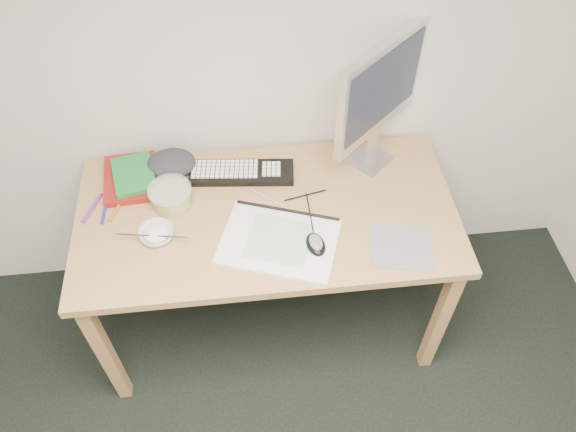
% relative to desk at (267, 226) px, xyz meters
% --- Properties ---
extents(desk, '(1.40, 0.70, 0.75)m').
position_rel_desk_xyz_m(desk, '(0.00, 0.00, 0.00)').
color(desk, '#AE7F4F').
rests_on(desk, ground).
extents(mousepad, '(0.24, 0.23, 0.00)m').
position_rel_desk_xyz_m(mousepad, '(0.45, -0.21, 0.08)').
color(mousepad, gray).
rests_on(mousepad, desk).
extents(sketchpad, '(0.47, 0.40, 0.01)m').
position_rel_desk_xyz_m(sketchpad, '(0.03, -0.14, 0.09)').
color(sketchpad, white).
rests_on(sketchpad, desk).
extents(keyboard, '(0.41, 0.17, 0.02)m').
position_rel_desk_xyz_m(keyboard, '(-0.08, 0.20, 0.09)').
color(keyboard, black).
rests_on(keyboard, desk).
extents(monitor, '(0.36, 0.33, 0.54)m').
position_rel_desk_xyz_m(monitor, '(0.43, 0.23, 0.42)').
color(monitor, silver).
rests_on(monitor, desk).
extents(mouse, '(0.08, 0.11, 0.04)m').
position_rel_desk_xyz_m(mouse, '(0.16, -0.18, 0.11)').
color(mouse, black).
rests_on(mouse, sketchpad).
extents(rice_bowl, '(0.14, 0.14, 0.04)m').
position_rel_desk_xyz_m(rice_bowl, '(-0.39, -0.08, 0.10)').
color(rice_bowl, white).
rests_on(rice_bowl, desk).
extents(chopsticks, '(0.25, 0.06, 0.02)m').
position_rel_desk_xyz_m(chopsticks, '(-0.40, -0.10, 0.12)').
color(chopsticks, silver).
rests_on(chopsticks, rice_bowl).
extents(fruit_tub, '(0.18, 0.18, 0.08)m').
position_rel_desk_xyz_m(fruit_tub, '(-0.35, 0.08, 0.12)').
color(fruit_tub, gold).
rests_on(fruit_tub, desk).
extents(book_red, '(0.21, 0.27, 0.03)m').
position_rel_desk_xyz_m(book_red, '(-0.51, 0.22, 0.10)').
color(book_red, maroon).
rests_on(book_red, desk).
extents(book_green, '(0.19, 0.23, 0.02)m').
position_rel_desk_xyz_m(book_green, '(-0.49, 0.22, 0.12)').
color(book_green, '#1C712D').
rests_on(book_green, book_red).
extents(cloth_lump, '(0.19, 0.17, 0.07)m').
position_rel_desk_xyz_m(cloth_lump, '(-0.35, 0.26, 0.12)').
color(cloth_lump, '#23252A').
rests_on(cloth_lump, desk).
extents(pencil_pink, '(0.16, 0.04, 0.01)m').
position_rel_desk_xyz_m(pencil_pink, '(-0.03, 0.05, 0.09)').
color(pencil_pink, pink).
rests_on(pencil_pink, desk).
extents(pencil_tan, '(0.16, 0.14, 0.01)m').
position_rel_desk_xyz_m(pencil_tan, '(0.02, 0.06, 0.09)').
color(pencil_tan, tan).
rests_on(pencil_tan, desk).
extents(pencil_black, '(0.16, 0.04, 0.01)m').
position_rel_desk_xyz_m(pencil_black, '(0.15, 0.07, 0.09)').
color(pencil_black, black).
rests_on(pencil_black, desk).
extents(marker_blue, '(0.02, 0.13, 0.01)m').
position_rel_desk_xyz_m(marker_blue, '(-0.59, 0.07, 0.09)').
color(marker_blue, '#1E23A2').
rests_on(marker_blue, desk).
extents(marker_orange, '(0.06, 0.13, 0.01)m').
position_rel_desk_xyz_m(marker_orange, '(-0.55, 0.08, 0.09)').
color(marker_orange, '#C25F16').
rests_on(marker_orange, desk).
extents(marker_purple, '(0.06, 0.14, 0.01)m').
position_rel_desk_xyz_m(marker_purple, '(-0.64, 0.09, 0.09)').
color(marker_purple, '#68278F').
rests_on(marker_purple, desk).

